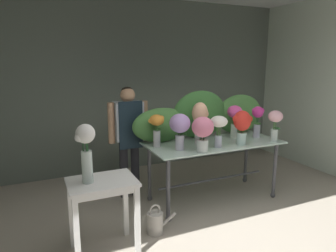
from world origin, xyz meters
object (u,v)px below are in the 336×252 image
Objects in this scene: vase_lilac_carnations at (180,126)px; vase_fuchsia_hydrangea at (235,117)px; side_table_white at (102,192)px; vase_rosy_anemones at (203,131)px; vase_magenta_dahlias at (257,118)px; vase_ivory_tulips at (219,126)px; florist at (129,131)px; vase_peach_snapdragons at (200,120)px; vase_white_roses_tall at (86,149)px; vase_sunset_freesia at (157,127)px; display_table_glass at (213,152)px; vase_scarlet_lilies at (242,124)px; watering_can at (155,222)px; vase_blush_peonies at (275,121)px.

vase_fuchsia_hydrangea is at bearing 12.64° from vase_lilac_carnations.
side_table_white is 1.37m from vase_rosy_anemones.
vase_ivory_tulips is at bearing -165.04° from vase_magenta_dahlias.
florist is at bearing 121.91° from vase_lilac_carnations.
vase_white_roses_tall is (-1.56, -0.60, -0.05)m from vase_peach_snapdragons.
vase_fuchsia_hydrangea is at bearing -1.15° from vase_sunset_freesia.
vase_peach_snapdragons reaches higher than vase_magenta_dahlias.
display_table_glass is 4.08× the size of vase_scarlet_lilies.
vase_ivory_tulips is at bearing 11.71° from vase_white_roses_tall.
vase_rosy_anemones is 0.60m from vase_sunset_freesia.
vase_white_roses_tall is 1.61× the size of watering_can.
watering_can is (0.59, 0.09, -0.51)m from side_table_white.
vase_lilac_carnations reaches higher than vase_rosy_anemones.
watering_can is at bearing -165.13° from vase_magenta_dahlias.
vase_peach_snapdragons is at bearing 161.70° from vase_blush_peonies.
vase_sunset_freesia reaches higher than watering_can.
vase_white_roses_tall is 1.21m from watering_can.
vase_magenta_dahlias is 0.29m from vase_blush_peonies.
vase_rosy_anemones is (1.27, 0.26, 0.45)m from side_table_white.
vase_ivory_tulips is (-0.09, -0.24, 0.41)m from display_table_glass.
vase_scarlet_lilies is at bearing 173.26° from vase_blush_peonies.
vase_magenta_dahlias is 1.12m from vase_rosy_anemones.
display_table_glass is 0.82m from vase_magenta_dahlias.
vase_sunset_freesia is at bearing 165.18° from vase_blush_peonies.
florist is 3.47× the size of vase_magenta_dahlias.
vase_peach_snapdragons is 0.38m from vase_rosy_anemones.
vase_fuchsia_hydrangea is at bearing 6.09° from vase_peach_snapdragons.
vase_white_roses_tall is (-2.04, -0.34, -0.00)m from vase_scarlet_lilies.
vase_lilac_carnations reaches higher than watering_can.
vase_scarlet_lilies is at bearing -1.70° from vase_ivory_tulips.
florist is at bearing 161.03° from vase_fuchsia_hydrangea.
vase_fuchsia_hydrangea reaches higher than vase_scarlet_lilies.
vase_ivory_tulips is at bearing 175.33° from vase_blush_peonies.
vase_white_roses_tall is (-0.99, -0.69, 0.00)m from vase_sunset_freesia.
vase_magenta_dahlias is at bearing 26.75° from vase_scarlet_lilies.
vase_lilac_carnations is (0.44, -0.70, 0.16)m from florist.
vase_white_roses_tall reaches higher than vase_fuchsia_hydrangea.
vase_peach_snapdragons reaches higher than vase_blush_peonies.
vase_rosy_anemones is (0.21, -0.19, -0.03)m from vase_lilac_carnations.
florist is 2.74× the size of vase_white_roses_tall.
vase_rosy_anemones is 1.18m from watering_can.
vase_rosy_anemones reaches higher than display_table_glass.
vase_blush_peonies reaches higher than vase_ivory_tulips.
side_table_white is 1.69× the size of vase_magenta_dahlias.
vase_peach_snapdragons is 1.03m from vase_blush_peonies.
vase_peach_snapdragons reaches higher than side_table_white.
vase_rosy_anemones reaches higher than vase_sunset_freesia.
vase_white_roses_tall is at bearing -168.29° from vase_ivory_tulips.
watering_can is at bearing -91.82° from florist.
vase_magenta_dahlias reaches higher than vase_blush_peonies.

